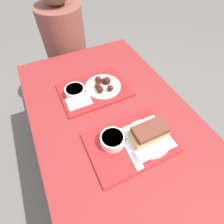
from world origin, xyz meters
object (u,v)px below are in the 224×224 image
person_seated_across (64,36)px  brisket_sandwich_plate (149,135)px  tray_far (95,90)px  wings_plate_far (103,85)px  bowl_coleslaw_far (75,91)px  tray_near (131,142)px  bowl_coleslaw_near (112,139)px

person_seated_across → brisket_sandwich_plate: bearing=-84.6°
tray_far → wings_plate_far: (0.06, -0.00, 0.02)m
bowl_coleslaw_far → wings_plate_far: wings_plate_far is taller
wings_plate_far → tray_far: bearing=176.4°
tray_far → person_seated_across: (0.00, 0.70, 0.02)m
tray_near → person_seated_across: 1.12m
bowl_coleslaw_far → person_seated_across: size_ratio=0.16×
tray_near → person_seated_across: bearing=91.1°
wings_plate_far → person_seated_across: (-0.06, 0.70, -0.00)m
tray_near → person_seated_across: person_seated_across is taller
brisket_sandwich_plate → person_seated_across: (-0.11, 1.14, -0.02)m
tray_far → brisket_sandwich_plate: size_ratio=1.86×
bowl_coleslaw_far → person_seated_across: (0.12, 0.69, -0.01)m
bowl_coleslaw_far → brisket_sandwich_plate: bearing=-62.9°
tray_near → bowl_coleslaw_far: bearing=108.5°
brisket_sandwich_plate → bowl_coleslaw_far: (-0.23, 0.45, -0.01)m
tray_far → bowl_coleslaw_near: bearing=-98.8°
tray_far → wings_plate_far: 0.06m
tray_near → tray_far: 0.43m
tray_far → wings_plate_far: size_ratio=1.88×
brisket_sandwich_plate → tray_far: bearing=103.9°
tray_far → person_seated_across: person_seated_across is taller
tray_near → bowl_coleslaw_near: 0.10m
brisket_sandwich_plate → bowl_coleslaw_far: 0.51m
tray_near → person_seated_across: (-0.02, 1.12, 0.02)m
bowl_coleslaw_near → person_seated_across: person_seated_across is taller
tray_far → person_seated_across: 0.70m
bowl_coleslaw_near → brisket_sandwich_plate: brisket_sandwich_plate is taller
tray_far → brisket_sandwich_plate: bearing=-76.1°
wings_plate_far → person_seated_across: person_seated_across is taller
brisket_sandwich_plate → person_seated_across: size_ratio=0.30×
bowl_coleslaw_near → wings_plate_far: wings_plate_far is taller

